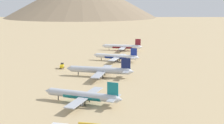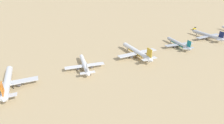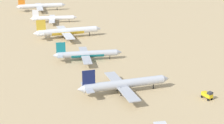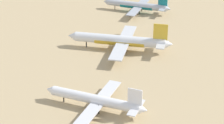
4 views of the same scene
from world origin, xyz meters
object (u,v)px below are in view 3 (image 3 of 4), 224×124
(parked_jet_4, at_px, (67,31))
(parked_jet_5, at_px, (53,18))
(parked_jet_2, at_px, (123,84))
(parked_jet_6, at_px, (40,6))
(service_truck, at_px, (208,95))
(parked_jet_3, at_px, (87,54))

(parked_jet_4, height_order, parked_jet_5, parked_jet_4)
(parked_jet_2, distance_m, parked_jet_6, 212.25)
(parked_jet_2, xyz_separation_m, parked_jet_6, (-23.89, 210.90, 0.26))
(parked_jet_2, relative_size, parked_jet_5, 1.15)
(service_truck, bearing_deg, parked_jet_3, 122.61)
(parked_jet_2, xyz_separation_m, parked_jet_5, (-17.03, 155.76, -0.58))
(parked_jet_4, distance_m, parked_jet_6, 107.33)
(parked_jet_2, xyz_separation_m, parked_jet_3, (-7.75, 50.71, -0.48))
(service_truck, bearing_deg, parked_jet_6, 104.51)
(parked_jet_3, bearing_deg, parked_jet_5, 95.05)
(parked_jet_4, height_order, parked_jet_6, parked_jet_4)
(parked_jet_3, relative_size, service_truck, 7.25)
(parked_jet_4, height_order, service_truck, parked_jet_4)
(parked_jet_3, xyz_separation_m, parked_jet_5, (-9.28, 105.06, -0.10))
(parked_jet_4, xyz_separation_m, parked_jet_6, (-11.74, 106.68, -0.09))
(parked_jet_3, bearing_deg, parked_jet_6, 95.76)
(parked_jet_3, relative_size, parked_jet_6, 0.85)
(parked_jet_5, bearing_deg, service_truck, -73.19)
(parked_jet_3, xyz_separation_m, service_truck, (42.53, -66.49, -1.84))
(parked_jet_3, distance_m, parked_jet_4, 53.70)
(parked_jet_4, xyz_separation_m, parked_jet_5, (-4.87, 51.54, -0.93))
(parked_jet_6, bearing_deg, service_truck, -75.49)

